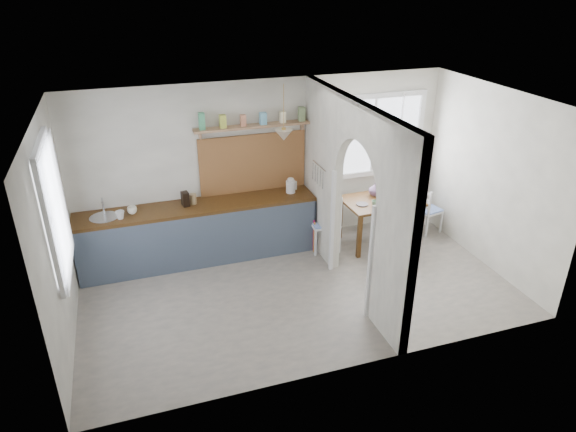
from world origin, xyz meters
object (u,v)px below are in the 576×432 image
object	(u,v)px
kettle	(291,186)
vase	(375,189)
dining_table	(380,221)
chair_left	(324,222)
chair_right	(428,209)

from	to	relation	value
kettle	vase	xyz separation A→B (m)	(1.36, -0.19, -0.16)
kettle	vase	size ratio (longest dim) A/B	1.07
dining_table	vase	world-z (taller)	vase
dining_table	chair_left	distance (m)	0.94
dining_table	chair_right	xyz separation A→B (m)	(0.94, 0.09, 0.03)
chair_right	chair_left	bearing A→B (deg)	77.45
chair_right	vase	distance (m)	1.07
chair_left	kettle	world-z (taller)	kettle
dining_table	kettle	world-z (taller)	kettle
chair_right	kettle	size ratio (longest dim) A/B	3.55
dining_table	kettle	bearing A→B (deg)	162.81
chair_right	kettle	distance (m)	2.42
vase	chair_left	bearing A→B (deg)	-172.62
kettle	chair_left	bearing A→B (deg)	-58.82
vase	kettle	bearing A→B (deg)	172.11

